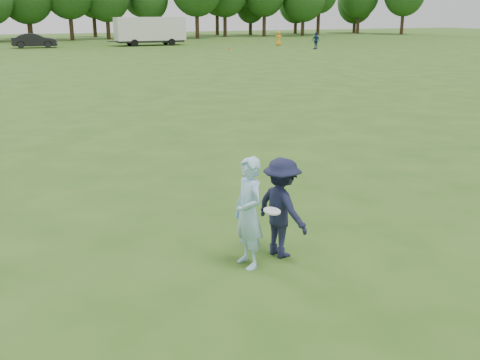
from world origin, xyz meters
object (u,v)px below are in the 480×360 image
at_px(player_far_c, 279,38).
at_px(player_far_b, 316,41).
at_px(field_cone, 229,48).
at_px(cargo_trailer, 150,30).
at_px(defender, 282,208).
at_px(thrower, 249,213).
at_px(car_f, 34,41).

bearing_deg(player_far_c, player_far_b, 133.71).
height_order(field_cone, cargo_trailer, cargo_trailer).
bearing_deg(defender, player_far_b, -45.39).
xyz_separation_m(player_far_b, field_cone, (-8.56, 3.28, -0.72)).
height_order(player_far_b, player_far_c, player_far_b).
relative_size(thrower, field_cone, 5.99).
xyz_separation_m(thrower, field_cone, (20.27, 48.25, -0.75)).
height_order(player_far_c, cargo_trailer, cargo_trailer).
relative_size(defender, car_f, 0.36).
distance_m(defender, player_far_b, 52.93).
xyz_separation_m(player_far_c, cargo_trailer, (-13.33, 6.82, 0.94)).
relative_size(car_f, field_cone, 15.74).
bearing_deg(player_far_b, field_cone, -127.58).
relative_size(player_far_c, cargo_trailer, 0.19).
distance_m(thrower, player_far_b, 53.42).
bearing_deg(thrower, field_cone, 152.57).
height_order(defender, player_far_b, player_far_b).
height_order(thrower, player_far_b, thrower).
distance_m(thrower, cargo_trailer, 60.23).
height_order(player_far_b, car_f, player_far_b).
relative_size(player_far_b, cargo_trailer, 0.19).
distance_m(player_far_b, cargo_trailer, 19.63).
xyz_separation_m(player_far_b, player_far_c, (-0.93, 6.64, -0.03)).
height_order(car_f, field_cone, car_f).
xyz_separation_m(thrower, cargo_trailer, (14.57, 58.43, 0.88)).
bearing_deg(player_far_b, thrower, -49.27).
bearing_deg(player_far_b, player_far_c, 171.37).
relative_size(defender, player_far_b, 0.96).
bearing_deg(cargo_trailer, defender, -103.41).
bearing_deg(car_f, field_cone, -115.16).
distance_m(field_cone, cargo_trailer, 11.78).
bearing_deg(defender, thrower, 89.28).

